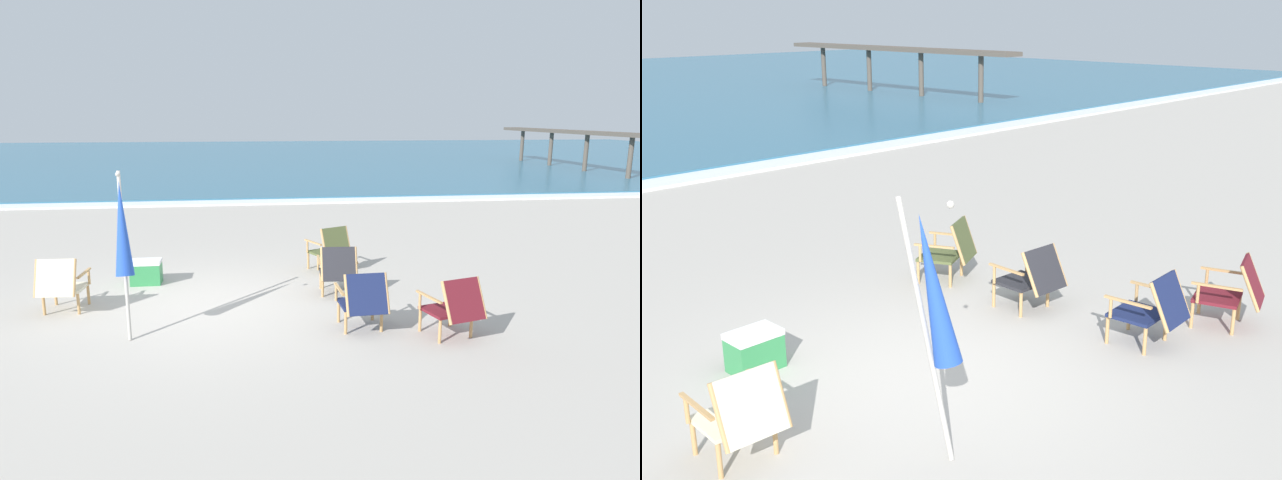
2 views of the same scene
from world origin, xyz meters
The scene contains 9 objects.
ground_plane centered at (0.00, 0.00, 0.00)m, with size 80.00×80.00×0.00m, color #B2AAA0.
beach_chair_front_right centered at (2.09, -1.20, 0.43)m, with size 0.62×0.75×0.80m.
beach_chair_far_center centered at (3.16, -1.58, 0.43)m, with size 0.75×0.85×0.80m.
beach_chair_mid_center centered at (-1.93, 0.02, 0.43)m, with size 0.62×0.72×0.81m.
beach_chair_back_left centered at (2.10, 1.70, 0.43)m, with size 0.81×0.85×0.82m.
beach_chair_front_left centered at (2.01, 0.31, 0.43)m, with size 0.63×0.77×0.79m.
umbrella_furled_blue centered at (-0.85, -0.97, 1.36)m, with size 0.31×0.58×2.08m.
cooler_box centered at (-1.01, 1.34, 0.20)m, with size 0.49×0.35×0.40m.
pier_distant centered at (16.65, 18.94, 1.76)m, with size 0.90×12.77×1.98m.
Camera 2 is at (-4.47, -4.65, 3.34)m, focal length 42.00 mm.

